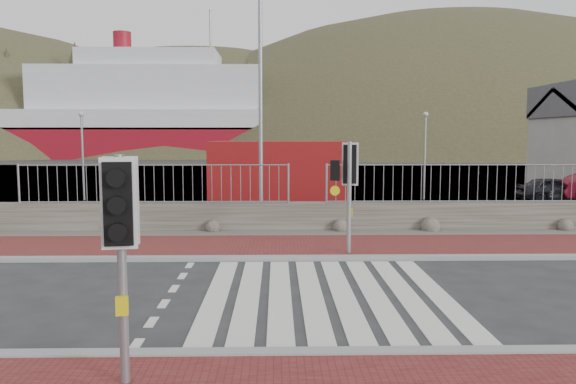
{
  "coord_description": "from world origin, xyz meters",
  "views": [
    {
      "loc": [
        -0.95,
        -10.39,
        3.03
      ],
      "look_at": [
        -0.69,
        3.0,
        1.67
      ],
      "focal_mm": 35.0,
      "sensor_mm": 36.0,
      "label": 1
    }
  ],
  "objects_px": {
    "traffic_signal_far": "(348,174)",
    "car_a": "(554,189)",
    "shipping_container": "(280,170)",
    "ferry": "(105,118)",
    "streetlight": "(264,95)",
    "traffic_signal_near": "(121,222)"
  },
  "relations": [
    {
      "from": "shipping_container",
      "to": "ferry",
      "type": "bearing_deg",
      "value": 119.07
    },
    {
      "from": "ferry",
      "to": "car_a",
      "type": "height_order",
      "value": "ferry"
    },
    {
      "from": "ferry",
      "to": "car_a",
      "type": "bearing_deg",
      "value": -55.41
    },
    {
      "from": "ferry",
      "to": "streetlight",
      "type": "distance_m",
      "value": 64.16
    },
    {
      "from": "traffic_signal_near",
      "to": "car_a",
      "type": "distance_m",
      "value": 23.94
    },
    {
      "from": "traffic_signal_far",
      "to": "car_a",
      "type": "xyz_separation_m",
      "value": [
        10.97,
        11.52,
        -1.52
      ]
    },
    {
      "from": "traffic_signal_near",
      "to": "traffic_signal_far",
      "type": "relative_size",
      "value": 0.98
    },
    {
      "from": "traffic_signal_near",
      "to": "streetlight",
      "type": "distance_m",
      "value": 12.32
    },
    {
      "from": "ferry",
      "to": "car_a",
      "type": "relative_size",
      "value": 15.18
    },
    {
      "from": "traffic_signal_near",
      "to": "car_a",
      "type": "xyz_separation_m",
      "value": [
        14.56,
        18.94,
        -1.46
      ]
    },
    {
      "from": "ferry",
      "to": "streetlight",
      "type": "height_order",
      "value": "ferry"
    },
    {
      "from": "car_a",
      "to": "shipping_container",
      "type": "bearing_deg",
      "value": 82.63
    },
    {
      "from": "ferry",
      "to": "traffic_signal_near",
      "type": "bearing_deg",
      "value": -73.05
    },
    {
      "from": "streetlight",
      "to": "car_a",
      "type": "xyz_separation_m",
      "value": [
        13.14,
        6.93,
        -3.78
      ]
    },
    {
      "from": "traffic_signal_far",
      "to": "shipping_container",
      "type": "bearing_deg",
      "value": -69.49
    },
    {
      "from": "car_a",
      "to": "traffic_signal_far",
      "type": "bearing_deg",
      "value": 136.38
    },
    {
      "from": "traffic_signal_near",
      "to": "shipping_container",
      "type": "bearing_deg",
      "value": 75.72
    },
    {
      "from": "traffic_signal_near",
      "to": "traffic_signal_far",
      "type": "bearing_deg",
      "value": 55.28
    },
    {
      "from": "traffic_signal_far",
      "to": "car_a",
      "type": "bearing_deg",
      "value": -120.24
    },
    {
      "from": "ferry",
      "to": "traffic_signal_near",
      "type": "relative_size",
      "value": 17.81
    },
    {
      "from": "traffic_signal_far",
      "to": "shipping_container",
      "type": "relative_size",
      "value": 0.44
    },
    {
      "from": "traffic_signal_near",
      "to": "shipping_container",
      "type": "distance_m",
      "value": 20.67
    }
  ]
}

